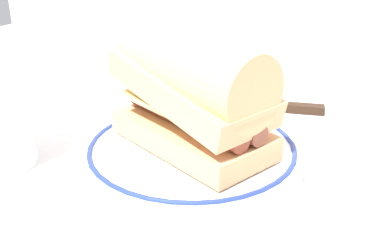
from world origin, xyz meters
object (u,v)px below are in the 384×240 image
object	(u,v)px
sausage_sandwich	(192,92)
drinking_glass	(0,131)
butter_knife	(278,108)
plate	(192,150)

from	to	relation	value
sausage_sandwich	drinking_glass	xyz separation A→B (m)	(-0.17, -0.13, -0.04)
drinking_glass	butter_knife	bearing A→B (deg)	57.04
plate	butter_knife	size ratio (longest dim) A/B	1.68
drinking_glass	butter_knife	distance (m)	0.36
butter_knife	sausage_sandwich	bearing A→B (deg)	-99.74
sausage_sandwich	butter_knife	xyz separation A→B (m)	(0.03, 0.18, -0.07)
butter_knife	drinking_glass	bearing A→B (deg)	-122.96
plate	butter_knife	distance (m)	0.18
sausage_sandwich	drinking_glass	bearing A→B (deg)	-126.42
drinking_glass	butter_knife	size ratio (longest dim) A/B	0.61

